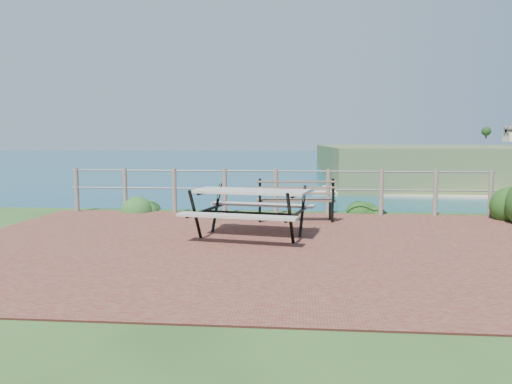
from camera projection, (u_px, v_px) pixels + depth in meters
ground at (265, 245)px, 7.80m from camera, size 10.00×7.00×0.12m
ocean at (300, 146)px, 205.99m from camera, size 1200.00×1200.00×0.00m
safety_railing at (276, 189)px, 11.07m from camera, size 9.40×0.10×1.00m
picnic_table at (250, 208)px, 8.31m from camera, size 2.00×1.62×0.80m
park_bench at (296, 194)px, 10.02m from camera, size 1.59×0.53×0.88m
shrub_lip_west at (143, 211)px, 11.75m from camera, size 0.79×0.79×0.54m
shrub_lip_east at (368, 212)px, 11.61m from camera, size 0.71×0.71×0.42m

